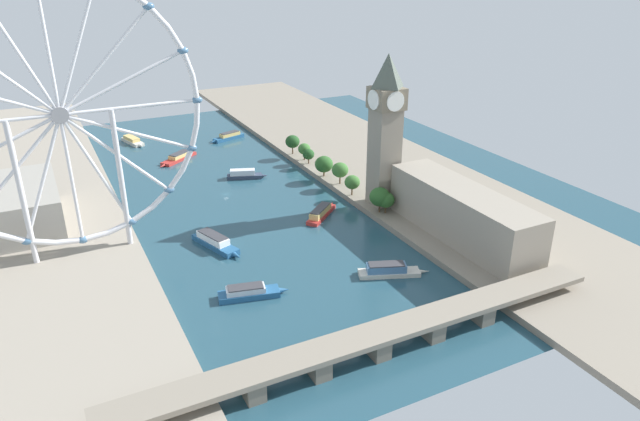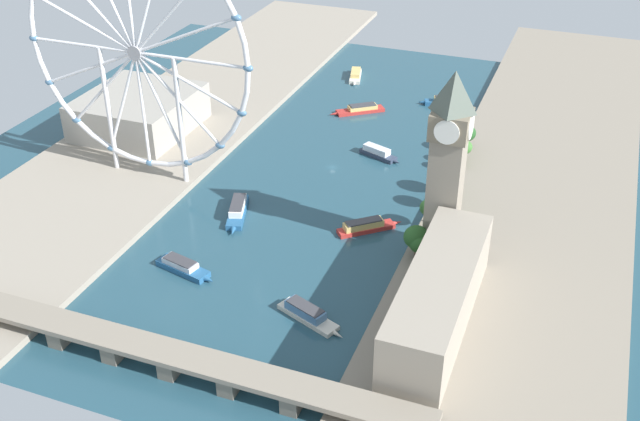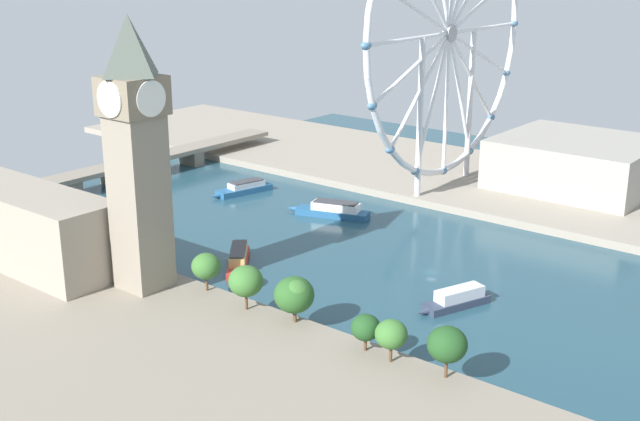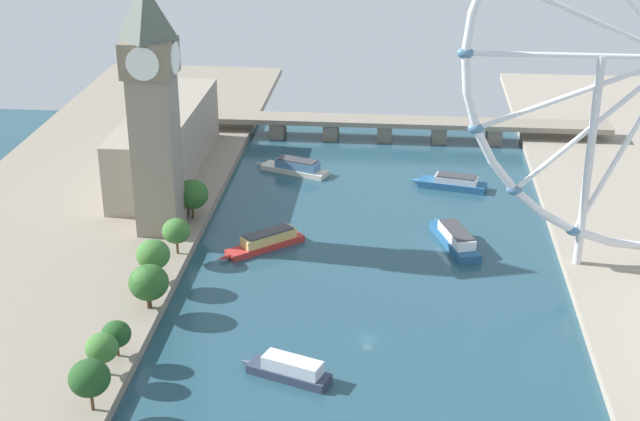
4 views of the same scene
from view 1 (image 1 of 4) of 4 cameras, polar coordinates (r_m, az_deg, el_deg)
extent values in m
plane|color=#234756|center=(335.34, -9.16, 1.57)|extent=(372.83, 372.83, 0.00)
cube|color=gray|center=(375.17, 5.69, 4.46)|extent=(90.00, 520.00, 3.00)
cube|color=gray|center=(322.45, -26.51, -1.42)|extent=(90.00, 520.00, 3.00)
cube|color=gray|center=(305.12, 6.26, 5.18)|extent=(13.01, 13.01, 50.96)
cube|color=#776B57|center=(296.71, 6.53, 10.83)|extent=(15.09, 15.09, 10.78)
pyramid|color=#4C564C|center=(293.95, 6.66, 13.43)|extent=(13.66, 13.66, 16.57)
cylinder|color=white|center=(290.40, 7.38, 10.50)|extent=(9.89, 0.50, 9.89)
cylinder|color=white|center=(303.09, 5.72, 11.15)|extent=(9.89, 0.50, 9.89)
cylinder|color=white|center=(292.59, 5.23, 10.70)|extent=(0.50, 9.89, 9.89)
cylinder|color=white|center=(300.97, 7.80, 10.95)|extent=(0.50, 9.89, 9.89)
cube|color=gray|center=(278.12, 13.68, -0.28)|extent=(22.00, 86.29, 24.00)
cylinder|color=#513823|center=(389.31, -2.68, 5.88)|extent=(0.80, 0.80, 4.67)
ellipsoid|color=#1E471E|center=(387.47, -2.70, 6.73)|extent=(9.38, 9.38, 8.44)
cylinder|color=#513823|center=(377.82, -1.54, 5.28)|extent=(0.80, 0.80, 4.07)
ellipsoid|color=#386B2D|center=(376.19, -1.55, 6.03)|extent=(7.91, 7.91, 7.12)
cylinder|color=#513823|center=(370.61, -1.13, 4.84)|extent=(0.80, 0.80, 3.22)
ellipsoid|color=#1E471E|center=(369.15, -1.13, 5.51)|extent=(7.38, 7.38, 6.64)
cylinder|color=#513823|center=(349.19, 0.38, 3.62)|extent=(0.80, 0.80, 3.22)
ellipsoid|color=#285623|center=(347.18, 0.39, 4.54)|extent=(10.81, 10.81, 9.73)
cylinder|color=#513823|center=(349.58, 0.40, 3.80)|extent=(0.80, 0.80, 4.96)
ellipsoid|color=#386B2D|center=(347.58, 0.40, 4.71)|extent=(8.64, 8.64, 7.77)
cylinder|color=#513823|center=(337.67, 1.96, 3.00)|extent=(0.80, 0.80, 4.53)
ellipsoid|color=#386B2D|center=(335.53, 1.97, 3.97)|extent=(9.59, 9.59, 8.63)
cylinder|color=#513823|center=(322.07, 3.14, 1.87)|extent=(0.80, 0.80, 4.12)
ellipsoid|color=#386B2D|center=(320.06, 3.16, 2.78)|extent=(8.51, 8.51, 7.66)
cylinder|color=#513823|center=(301.74, 5.81, 0.21)|extent=(0.80, 0.80, 4.16)
ellipsoid|color=#285623|center=(299.24, 5.86, 1.33)|extent=(10.77, 10.77, 9.69)
cylinder|color=#513823|center=(301.03, 6.39, 0.08)|extent=(0.80, 0.80, 3.74)
ellipsoid|color=#285623|center=(298.90, 6.44, 1.03)|extent=(8.83, 8.83, 7.95)
torus|color=silver|center=(260.64, -24.04, 8.53)|extent=(115.52, 2.48, 115.52)
cylinder|color=#99999E|center=(260.64, -24.04, 8.53)|extent=(6.78, 3.00, 6.78)
cylinder|color=silver|center=(255.66, -27.49, 13.70)|extent=(23.01, 1.49, 52.79)
cylinder|color=silver|center=(255.60, -25.12, 14.62)|extent=(1.49, 1.49, 56.52)
cylinder|color=silver|center=(256.55, -22.58, 14.57)|extent=(23.01, 1.49, 52.79)
cylinder|color=silver|center=(258.36, -20.31, 13.57)|extent=(41.02, 1.49, 41.02)
cylinder|color=silver|center=(260.74, -18.67, 11.81)|extent=(52.79, 1.49, 23.01)
cylinder|color=silver|center=(263.31, -17.90, 9.59)|extent=(56.52, 1.49, 1.49)
cylinder|color=silver|center=(265.68, -18.06, 7.26)|extent=(52.79, 1.49, 23.01)
cylinder|color=silver|center=(267.51, -19.10, 5.16)|extent=(41.02, 1.49, 41.02)
cylinder|color=silver|center=(268.52, -20.84, 3.59)|extent=(23.01, 1.49, 52.79)
cylinder|color=silver|center=(268.58, -23.04, 2.74)|extent=(1.49, 1.49, 56.52)
cylinder|color=silver|center=(267.67, -25.39, 2.75)|extent=(23.01, 1.49, 52.79)
cylinder|color=silver|center=(265.92, -27.57, 3.61)|extent=(41.02, 1.49, 41.02)
ellipsoid|color=teal|center=(259.16, -16.40, 18.57)|extent=(4.80, 3.20, 3.20)
ellipsoid|color=teal|center=(263.88, -13.24, 14.94)|extent=(4.80, 3.20, 3.20)
ellipsoid|color=teal|center=(268.93, -11.91, 10.51)|extent=(4.80, 3.20, 3.20)
ellipsoid|color=teal|center=(273.56, -12.40, 5.98)|extent=(4.80, 3.20, 3.20)
ellipsoid|color=teal|center=(277.10, -14.50, 1.96)|extent=(4.80, 3.20, 3.20)
ellipsoid|color=teal|center=(279.06, -17.89, -1.04)|extent=(4.80, 3.20, 3.20)
ellipsoid|color=teal|center=(279.16, -22.12, -2.66)|extent=(4.80, 3.20, 3.20)
ellipsoid|color=teal|center=(277.41, -26.65, -2.69)|extent=(4.80, 3.20, 3.20)
cylinder|color=silver|center=(269.56, -27.07, 1.36)|extent=(2.40, 2.40, 62.70)
cylinder|color=silver|center=(271.11, -18.82, 2.89)|extent=(2.40, 2.40, 62.70)
cube|color=gray|center=(202.37, 5.51, -11.92)|extent=(184.83, 12.41, 2.00)
cube|color=#70685B|center=(228.52, 15.25, -9.45)|extent=(6.00, 11.17, 6.69)
cube|color=#70685B|center=(215.87, 10.65, -11.12)|extent=(6.00, 11.17, 6.69)
cube|color=#70685B|center=(204.94, 5.46, -12.91)|extent=(6.00, 11.17, 6.69)
cube|color=#70685B|center=(196.00, -0.34, -14.76)|extent=(6.00, 11.17, 6.69)
cube|color=#70685B|center=(189.35, -6.72, -16.59)|extent=(6.00, 11.17, 6.69)
cube|color=#B22D28|center=(397.67, -13.60, 4.95)|extent=(27.03, 22.95, 1.94)
cone|color=#B22D28|center=(385.81, -15.13, 4.20)|extent=(5.26, 4.65, 1.94)
cube|color=#DBB766|center=(398.06, -13.50, 5.30)|extent=(17.14, 15.05, 2.25)
cube|color=#38383D|center=(397.63, -13.52, 5.49)|extent=(15.62, 13.79, 0.55)
cube|color=#235684|center=(276.43, -10.18, -3.26)|extent=(15.61, 28.97, 2.59)
cone|color=#235684|center=(264.53, -8.09, -4.42)|extent=(4.06, 5.63, 2.59)
cube|color=white|center=(276.24, -10.39, -2.65)|extent=(11.42, 19.24, 2.99)
cube|color=#38383D|center=(275.47, -10.42, -2.32)|extent=(10.57, 17.42, 0.53)
cube|color=#235684|center=(236.01, -6.94, -8.13)|extent=(25.15, 12.34, 2.55)
cone|color=#235684|center=(237.60, -3.55, -7.74)|extent=(4.82, 3.47, 2.55)
cube|color=silver|center=(234.67, -7.26, -7.67)|extent=(16.27, 9.24, 2.20)
cube|color=#38383D|center=(233.98, -7.28, -7.39)|extent=(14.71, 8.62, 0.47)
cube|color=beige|center=(442.38, -17.80, 6.40)|extent=(12.59, 24.66, 2.24)
cone|color=beige|center=(430.28, -17.02, 6.03)|extent=(3.26, 4.70, 2.24)
cube|color=#DBB766|center=(442.78, -17.91, 6.72)|extent=(9.46, 16.50, 2.35)
cube|color=#B22D28|center=(302.87, 0.13, -0.41)|extent=(23.69, 21.57, 2.01)
cone|color=#B22D28|center=(315.77, 1.17, 0.64)|extent=(4.87, 4.59, 2.01)
cube|color=#DBB766|center=(300.76, 0.03, -0.07)|extent=(16.97, 15.60, 2.93)
cube|color=#38383D|center=(300.04, 0.03, 0.23)|extent=(15.44, 14.24, 0.60)
cube|color=#2D384C|center=(357.58, -7.38, 3.32)|extent=(21.54, 12.93, 2.26)
cone|color=#2D384C|center=(357.47, -5.44, 3.41)|extent=(4.29, 3.43, 2.26)
cube|color=silver|center=(356.66, -7.57, 3.73)|extent=(15.61, 9.92, 3.26)
cube|color=#235684|center=(435.48, -8.90, 7.02)|extent=(24.87, 13.30, 2.47)
cone|color=#235684|center=(427.71, -10.41, 6.60)|extent=(4.92, 3.72, 2.47)
cube|color=#DBB766|center=(435.48, -8.79, 7.36)|extent=(16.40, 9.68, 2.40)
cube|color=#38383D|center=(435.08, -8.80, 7.54)|extent=(14.84, 8.96, 0.44)
cube|color=beige|center=(251.17, 6.76, -6.07)|extent=(26.78, 16.07, 1.90)
cone|color=beige|center=(254.52, 10.12, -5.87)|extent=(5.07, 3.51, 1.90)
cube|color=teal|center=(249.66, 6.49, -5.58)|extent=(17.62, 11.55, 3.23)
cube|color=#38383D|center=(248.76, 6.51, -5.21)|extent=(15.97, 10.68, 0.45)
camera|label=2|loc=(217.11, 78.73, 21.61)|focal=42.74mm
camera|label=3|loc=(519.09, 9.22, 20.56)|focal=46.13mm
camera|label=4|loc=(512.46, -18.95, 22.93)|focal=51.91mm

